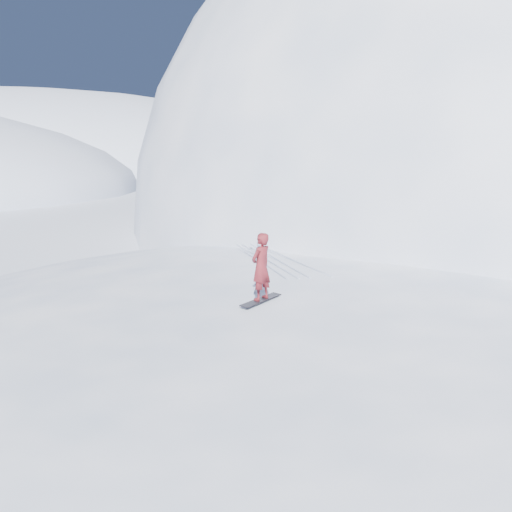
% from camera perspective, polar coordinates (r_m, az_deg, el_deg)
% --- Properties ---
extents(ground, '(400.00, 400.00, 0.00)m').
position_cam_1_polar(ground, '(15.37, 8.51, -14.02)').
color(ground, white).
rests_on(ground, ground).
extents(near_ridge, '(36.00, 28.00, 4.80)m').
position_cam_1_polar(near_ridge, '(18.25, 8.83, -9.51)').
color(near_ridge, white).
rests_on(near_ridge, ground).
extents(summit_peak, '(60.00, 56.00, 56.00)m').
position_cam_1_polar(summit_peak, '(47.51, 25.20, 3.47)').
color(summit_peak, white).
rests_on(summit_peak, ground).
extents(peak_shoulder, '(28.00, 24.00, 18.00)m').
position_cam_1_polar(peak_shoulder, '(36.62, 14.54, 1.75)').
color(peak_shoulder, white).
rests_on(peak_shoulder, ground).
extents(far_ridge_c, '(140.00, 90.00, 36.00)m').
position_cam_1_polar(far_ridge_c, '(128.36, -24.88, 8.86)').
color(far_ridge_c, white).
rests_on(far_ridge_c, ground).
extents(wind_bumps, '(16.00, 14.40, 1.00)m').
position_cam_1_polar(wind_bumps, '(17.08, 4.61, -11.01)').
color(wind_bumps, white).
rests_on(wind_bumps, ground).
extents(snowboard, '(1.38, 1.30, 0.03)m').
position_cam_1_polar(snowboard, '(14.64, 0.57, -5.03)').
color(snowboard, black).
rests_on(snowboard, near_ridge).
extents(snowboarder, '(0.85, 0.84, 1.98)m').
position_cam_1_polar(snowboarder, '(14.36, 0.58, -1.23)').
color(snowboarder, maroon).
rests_on(snowboarder, snowboard).
extents(board_tracks, '(2.70, 5.91, 0.04)m').
position_cam_1_polar(board_tracks, '(19.62, 1.93, -0.29)').
color(board_tracks, silver).
rests_on(board_tracks, ground).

